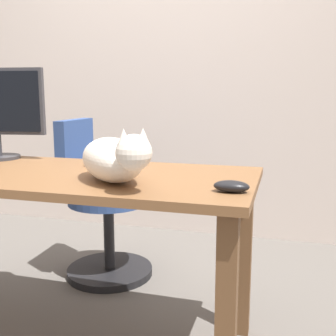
# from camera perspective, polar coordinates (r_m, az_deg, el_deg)

# --- Properties ---
(back_wall) EXTENTS (6.00, 0.04, 2.60)m
(back_wall) POSITION_cam_1_polar(r_m,az_deg,el_deg) (3.03, -0.19, 15.57)
(back_wall) COLOR beige
(back_wall) RESTS_ON ground_plane
(desk) EXTENTS (1.53, 0.65, 0.72)m
(desk) POSITION_cam_1_polar(r_m,az_deg,el_deg) (1.66, -15.18, -4.03)
(desk) COLOR brown
(desk) RESTS_ON ground_plane
(office_chair) EXTENTS (0.48, 0.48, 0.88)m
(office_chair) POSITION_cam_1_polar(r_m,az_deg,el_deg) (2.32, -9.54, -5.97)
(office_chair) COLOR black
(office_chair) RESTS_ON ground_plane
(cat) EXTENTS (0.43, 0.48, 0.20)m
(cat) POSITION_cam_1_polar(r_m,az_deg,el_deg) (1.38, -7.61, 1.31)
(cat) COLOR silver
(cat) RESTS_ON desk
(computer_mouse) EXTENTS (0.11, 0.06, 0.04)m
(computer_mouse) POSITION_cam_1_polar(r_m,az_deg,el_deg) (1.25, 8.90, -2.55)
(computer_mouse) COLOR black
(computer_mouse) RESTS_ON desk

